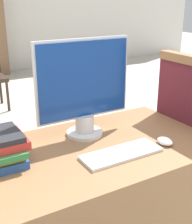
# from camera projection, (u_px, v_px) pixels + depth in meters

# --- Properties ---
(desk) EXTENTS (1.37, 0.75, 0.73)m
(desk) POSITION_uv_depth(u_px,v_px,m) (86.00, 210.00, 1.71)
(desk) COLOR #8C603D
(desk) RESTS_ON ground_plane
(carrel_divider) EXTENTS (0.07, 0.62, 1.15)m
(carrel_divider) POSITION_uv_depth(u_px,v_px,m) (191.00, 149.00, 1.92)
(carrel_divider) COLOR #5B1E28
(carrel_divider) RESTS_ON ground_plane
(monitor) EXTENTS (0.55, 0.20, 0.53)m
(monitor) POSITION_uv_depth(u_px,v_px,m) (84.00, 89.00, 1.66)
(monitor) COLOR silver
(monitor) RESTS_ON desk
(keyboard) EXTENTS (0.41, 0.15, 0.02)m
(keyboard) POSITION_uv_depth(u_px,v_px,m) (122.00, 154.00, 1.52)
(keyboard) COLOR white
(keyboard) RESTS_ON desk
(mouse) EXTENTS (0.07, 0.09, 0.03)m
(mouse) POSITION_uv_depth(u_px,v_px,m) (165.00, 141.00, 1.63)
(mouse) COLOR white
(mouse) RESTS_ON desk
(book_stack) EXTENTS (0.20, 0.27, 0.15)m
(book_stack) POSITION_uv_depth(u_px,v_px,m) (3.00, 147.00, 1.43)
(book_stack) COLOR #285199
(book_stack) RESTS_ON desk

